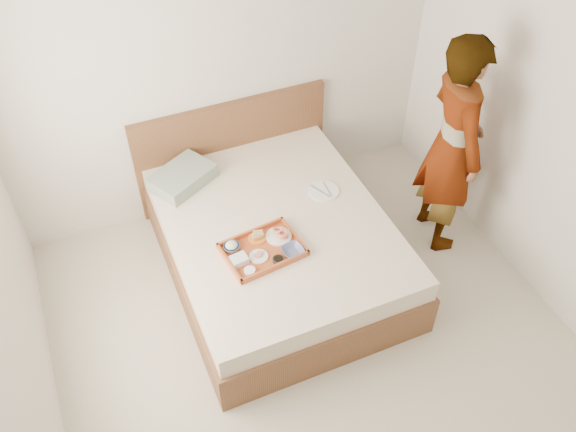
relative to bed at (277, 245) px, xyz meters
The scene contains 18 objects.
ground 1.03m from the bed, 90.93° to the right, with size 3.50×4.00×0.01m, color beige.
ceiling 2.54m from the bed, 90.93° to the right, with size 3.50×4.00×0.01m, color white.
wall_back 1.44m from the bed, 90.93° to the left, with size 3.50×0.01×2.60m, color silver.
wall_left 2.28m from the bed, 150.48° to the right, with size 0.01×4.00×2.60m, color silver.
bed is the anchor object (origin of this frame).
headboard 0.99m from the bed, 90.00° to the left, with size 1.65×0.06×0.95m, color brown.
pillow 0.91m from the bed, 127.10° to the left, with size 0.48×0.32×0.11m, color #949E92.
tray 0.43m from the bed, 129.65° to the right, with size 0.53×0.39×0.05m, color #AE5224.
prawn_plate 0.34m from the bed, 107.05° to the right, with size 0.18×0.18×0.01m, color white.
navy_bowl_big 0.46m from the bed, 93.48° to the right, with size 0.15×0.15×0.04m, color navy.
sauce_dish 0.50m from the bed, 110.72° to the right, with size 0.08×0.08×0.03m, color black.
meat_plate 0.48m from the bed, 130.94° to the right, with size 0.13×0.13×0.01m, color white.
bread_plate 0.37m from the bed, 148.21° to the right, with size 0.13×0.13×0.01m, color orange.
salad_bowl 0.52m from the bed, 159.67° to the right, with size 0.12×0.12×0.04m, color navy.
plastic_tub 0.57m from the bed, 144.04° to the right, with size 0.11×0.09×0.05m, color silver.
cheese_round 0.61m from the bed, 132.02° to the right, with size 0.08×0.08×0.03m, color white.
dinner_plate 0.55m from the bed, 18.44° to the left, with size 0.24×0.24×0.01m, color white.
person 1.50m from the bed, ahead, with size 0.66×0.43×1.80m, color silver.
Camera 1 is at (-1.15, -1.94, 3.70)m, focal length 38.10 mm.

